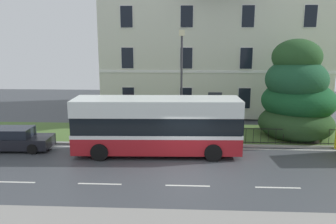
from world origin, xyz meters
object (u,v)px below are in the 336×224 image
at_px(single_decker_bus, 157,125).
at_px(georgian_townhouse, 211,42).
at_px(evergreen_tree, 297,97).
at_px(street_lamp_post, 182,78).
at_px(litter_bin, 316,135).
at_px(parked_hatchback_01, 13,139).

bearing_deg(single_decker_bus, georgian_townhouse, 71.85).
bearing_deg(georgian_townhouse, evergreen_tree, -63.04).
relative_size(georgian_townhouse, single_decker_bus, 2.02).
distance_m(evergreen_tree, street_lamp_post, 7.82).
xyz_separation_m(georgian_townhouse, single_decker_bus, (-3.97, -13.82, -4.53)).
bearing_deg(street_lamp_post, georgian_townhouse, 76.20).
relative_size(single_decker_bus, street_lamp_post, 1.36).
distance_m(single_decker_bus, street_lamp_post, 4.08).
bearing_deg(evergreen_tree, street_lamp_post, -172.77).
xyz_separation_m(evergreen_tree, street_lamp_post, (-7.63, -0.97, 1.37)).
relative_size(single_decker_bus, litter_bin, 9.20).
bearing_deg(single_decker_bus, litter_bin, 10.78).
xyz_separation_m(parked_hatchback_01, street_lamp_post, (10.00, 2.64, 3.43)).
distance_m(evergreen_tree, single_decker_bus, 9.87).
bearing_deg(single_decker_bus, evergreen_tree, 21.99).
distance_m(evergreen_tree, parked_hatchback_01, 18.11).
distance_m(georgian_townhouse, street_lamp_post, 11.30).
bearing_deg(litter_bin, evergreen_tree, 113.68).
xyz_separation_m(single_decker_bus, street_lamp_post, (1.33, 3.04, 2.37)).
distance_m(georgian_townhouse, single_decker_bus, 15.07).
height_order(single_decker_bus, parked_hatchback_01, single_decker_bus).
relative_size(georgian_townhouse, street_lamp_post, 2.76).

